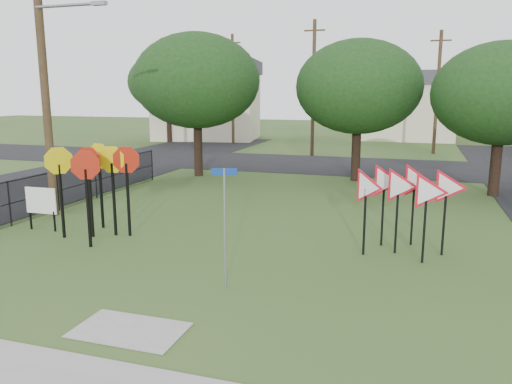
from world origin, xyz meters
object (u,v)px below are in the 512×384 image
at_px(stop_sign_cluster, 96,171).
at_px(yield_sign_cluster, 406,189).
at_px(info_board, 41,202).
at_px(street_name_sign, 225,219).

xyz_separation_m(stop_sign_cluster, yield_sign_cluster, (8.75, 1.19, -0.26)).
height_order(stop_sign_cluster, yield_sign_cluster, stop_sign_cluster).
bearing_deg(yield_sign_cluster, info_board, -174.01).
bearing_deg(yield_sign_cluster, street_name_sign, -134.22).
distance_m(street_name_sign, stop_sign_cluster, 5.72).
height_order(street_name_sign, info_board, street_name_sign).
bearing_deg(street_name_sign, yield_sign_cluster, 45.78).
bearing_deg(info_board, stop_sign_cluster, -1.30).
bearing_deg(info_board, yield_sign_cluster, 5.99).
xyz_separation_m(yield_sign_cluster, info_board, (-10.87, -1.14, -0.83)).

